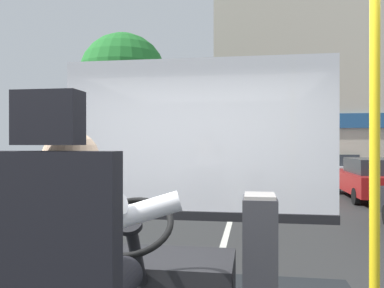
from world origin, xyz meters
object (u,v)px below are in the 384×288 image
(handrail_pole, at_px, (375,150))
(parked_car_white, at_px, (335,169))
(steering_console, at_px, (153,283))
(parked_car_red, at_px, (374,178))
(fare_box, at_px, (260,267))
(parked_car_blue, at_px, (318,161))
(bus_driver, at_px, (77,252))

(handrail_pole, distance_m, parked_car_white, 16.36)
(handrail_pole, relative_size, parked_car_white, 0.57)
(steering_console, bearing_deg, parked_car_red, 66.84)
(handrail_pole, bearing_deg, parked_car_red, 73.62)
(parked_car_red, bearing_deg, handrail_pole, -106.38)
(fare_box, xyz_separation_m, parked_car_white, (3.57, 15.47, -0.40))
(handrail_pole, relative_size, parked_car_red, 0.57)
(fare_box, height_order, parked_car_red, fare_box)
(fare_box, relative_size, parked_car_red, 0.22)
(parked_car_blue, bearing_deg, handrail_pole, -98.64)
(fare_box, relative_size, parked_car_blue, 0.22)
(handrail_pole, height_order, fare_box, handrail_pole)
(steering_console, height_order, parked_car_blue, steering_console)
(parked_car_red, distance_m, parked_car_blue, 11.78)
(fare_box, bearing_deg, parked_car_white, 77.00)
(parked_car_white, xyz_separation_m, parked_car_blue, (0.43, 7.12, -0.02))
(bus_driver, xyz_separation_m, parked_car_blue, (4.71, 23.52, -0.74))
(parked_car_red, relative_size, parked_car_blue, 1.01)
(steering_console, height_order, handrail_pole, handrail_pole)
(steering_console, bearing_deg, fare_box, -16.47)
(bus_driver, bearing_deg, handrail_pole, 17.52)
(handrail_pole, bearing_deg, bus_driver, -162.48)
(handrail_pole, height_order, parked_car_blue, handrail_pole)
(steering_console, height_order, parked_car_white, steering_console)
(parked_car_red, height_order, parked_car_white, parked_car_white)
(handrail_pole, xyz_separation_m, fare_box, (-0.48, 0.55, -0.71))
(bus_driver, distance_m, parked_car_white, 16.97)
(handrail_pole, xyz_separation_m, parked_car_red, (3.34, 11.37, -1.12))
(bus_driver, relative_size, handrail_pole, 0.33)
(handrail_pole, bearing_deg, fare_box, 130.99)
(steering_console, xyz_separation_m, parked_car_white, (4.29, 15.26, -0.18))
(steering_console, relative_size, parked_car_blue, 0.28)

